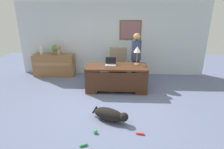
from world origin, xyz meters
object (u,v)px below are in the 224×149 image
Objects in this scene: armchair at (118,66)px; dog_lying at (110,115)px; desk_lamp at (137,50)px; dog_toy_bone at (84,145)px; vase_empty at (41,50)px; laptop at (111,63)px; potted_plant at (55,49)px; desk at (116,77)px; credenza at (54,65)px; person_standing at (136,58)px; vase_with_flowers at (58,49)px; dog_toy_ball at (96,132)px; dog_toy_plush at (140,133)px.

dog_lying is at bearing -92.84° from armchair.
desk_lamp reaches higher than dog_toy_bone.
dog_lying is 2.80× the size of vase_empty.
armchair is 3.74× the size of vase_empty.
laptop is 0.56× the size of desk_lamp.
armchair is at bearing -9.53° from potted_plant.
laptop reaches higher than desk.
credenza is 4.94× the size of vase_empty.
potted_plant reaches higher than credenza.
person_standing reaches higher than vase_with_flowers.
dog_toy_ball is at bearing -97.48° from armchair.
credenza is 3.79m from dog_lying.
laptop is 1.64× the size of dog_toy_plush.
laptop is 2.85m from dog_toy_bone.
desk_lamp reaches higher than vase_with_flowers.
desk is 0.47m from laptop.
vase_with_flowers is 1.13× the size of vase_empty.
desk is at bearing 78.07° from dog_toy_bone.
dog_toy_bone is at bearing -113.99° from dog_toy_ball.
desk_lamp is 6.74× the size of dog_toy_ball.
dog_toy_ball is at bearing -109.25° from person_standing.
person_standing is at bearing -11.74° from potted_plant.
armchair is 3.58× the size of laptop.
dog_toy_bone is (-0.45, -0.86, -0.13)m from dog_lying.
laptop is 0.92× the size of vase_with_flowers.
dog_toy_ball is 0.43× the size of dog_toy_plush.
desk_lamp is 2.67m from dog_toy_plush.
desk_lamp is 3.01m from vase_with_flowers.
desk_lamp is 1.64× the size of vase_with_flowers.
vase_empty is at bearing 156.28° from laptop.
potted_plant is 4.26× the size of dog_toy_ball.
desk_lamp is at bearing 67.46° from dog_toy_ball.
person_standing reaches higher than dog_toy_ball.
potted_plant reaches higher than vase_empty.
potted_plant is at bearing 159.52° from desk_lamp.
armchair is 5.88× the size of dog_toy_plush.
vase_with_flowers is at bearing 169.98° from armchair.
dog_toy_bone is (-0.36, -2.71, -0.82)m from laptop.
armchair is at bearing 87.94° from desk.
dog_toy_plush is at bearing -50.72° from potted_plant.
credenza is 7.76× the size of dog_toy_plush.
person_standing is at bearing 70.17° from dog_toy_bone.
dog_toy_ball is (-0.19, -2.32, -0.80)m from laptop.
dog_lying reaches higher than dog_toy_bone.
dog_lying is (2.29, -3.00, -0.26)m from credenza.
credenza is at bearing 160.12° from desk_lamp.
vase_empty is (-3.45, 0.61, 0.10)m from person_standing.
potted_plant is at bearing 168.26° from person_standing.
desk is 2.67m from dog_toy_bone.
armchair is 3.15m from dog_toy_ball.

